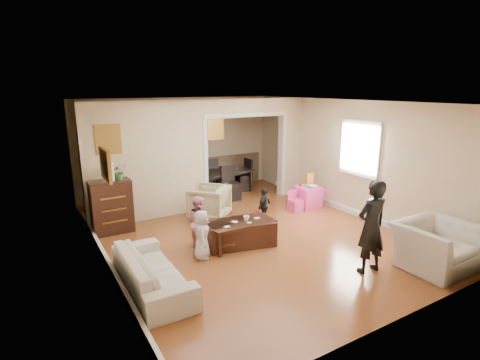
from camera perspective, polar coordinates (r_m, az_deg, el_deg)
floor at (r=7.65m, az=0.77°, el=-7.97°), size 7.00×7.00×0.00m
partition_left at (r=8.33m, az=-13.89°, el=2.81°), size 2.75×0.18×2.60m
partition_right at (r=10.10m, az=7.52°, el=5.05°), size 0.55×0.18×2.60m
partition_header at (r=9.20m, az=0.85°, el=11.33°), size 2.22×0.18×0.35m
window_pane at (r=8.65m, az=17.94°, el=4.63°), size 0.03×0.95×1.10m
framed_art_partition at (r=7.95m, az=-19.63°, el=5.90°), size 0.45×0.03×0.55m
framed_art_sofa_wall at (r=5.64m, az=-20.00°, el=2.24°), size 0.03×0.55×0.40m
framed_art_alcove at (r=10.69m, az=-3.79°, el=7.81°), size 0.45×0.03×0.55m
sofa at (r=5.71m, az=-13.36°, el=-13.40°), size 0.75×1.90×0.55m
armchair_back at (r=8.33m, az=-4.79°, el=-3.42°), size 1.13×1.13×0.74m
armchair_front at (r=6.88m, az=27.85°, el=-8.93°), size 1.16×1.02×0.75m
dresser at (r=7.90m, az=-19.14°, el=-3.90°), size 0.78×0.44×1.08m
table_lamp at (r=7.72m, az=-19.57°, el=1.18°), size 0.22×0.22×0.36m
potted_plant at (r=7.76m, az=-18.11°, el=1.22°), size 0.29×0.25×0.32m
coffee_table at (r=6.98m, az=0.02°, el=-8.13°), size 1.35×0.89×0.47m
coffee_cup at (r=6.89m, az=0.96°, el=-5.92°), size 0.13×0.13×0.10m
play_table at (r=9.23m, az=10.35°, el=-2.56°), size 0.54×0.54×0.52m
cereal_box at (r=9.27m, az=10.63°, el=0.12°), size 0.20×0.07×0.30m
cyan_cup at (r=9.05m, az=10.16°, el=-0.93°), size 0.08×0.08×0.08m
toy_block at (r=9.17m, az=9.38°, el=-0.80°), size 0.10×0.08×0.05m
play_bowl at (r=9.10m, az=11.16°, el=-0.98°), size 0.22×0.22×0.05m
dining_table at (r=10.20m, az=-3.16°, el=-0.40°), size 1.95×1.29×0.64m
adult_person at (r=6.19m, az=19.55°, el=-6.78°), size 0.57×0.39×1.51m
child_kneel_a at (r=6.42m, az=-5.90°, el=-8.35°), size 0.42×0.50×0.86m
child_kneel_b at (r=6.84m, az=-6.36°, el=-6.42°), size 0.42×0.51×0.98m
child_toddler at (r=8.05m, az=3.75°, el=-3.92°), size 0.49×0.37×0.77m
craft_papers at (r=6.87m, az=0.28°, el=-6.39°), size 0.81×0.35×0.00m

